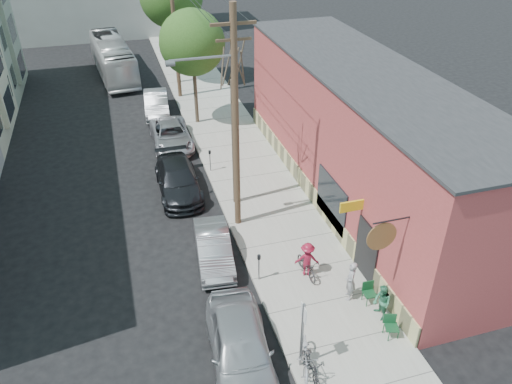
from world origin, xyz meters
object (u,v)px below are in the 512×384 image
object	(u,v)px
patio_chair_a	(370,294)
car_4	(156,103)
car_3	(171,135)
bus	(113,58)
patron_green	(382,302)
car_1	(214,248)
car_0	(240,347)
tree_leafy_mid	(192,43)
parked_bike_b	(306,356)
tree_bare	(234,145)
car_2	(178,180)
sign_post	(302,329)
cyclist	(307,259)
patio_chair_b	(392,327)
parking_meter_far	(210,157)
parked_bike_a	(311,367)
utility_pole_near	(234,120)
parking_meter_near	(259,263)
patron_grey	(350,281)

from	to	relation	value
patio_chair_a	car_4	bearing A→B (deg)	108.44
car_3	bus	bearing A→B (deg)	100.68
patron_green	car_1	world-z (taller)	patron_green
car_0	tree_leafy_mid	bearing A→B (deg)	88.90
car_0	car_3	bearing A→B (deg)	94.90
parked_bike_b	car_4	world-z (taller)	car_4
parked_bike_b	tree_bare	bearing A→B (deg)	107.30
tree_leafy_mid	car_1	world-z (taller)	tree_leafy_mid
patio_chair_a	car_2	size ratio (longest dim) A/B	0.17
bus	tree_bare	bearing A→B (deg)	-83.15
parked_bike_b	sign_post	bearing A→B (deg)	150.94
sign_post	bus	world-z (taller)	sign_post
cyclist	car_0	size ratio (longest dim) A/B	0.31
patio_chair_b	cyclist	world-z (taller)	cyclist
car_1	parking_meter_far	bearing A→B (deg)	84.82
car_4	bus	world-z (taller)	bus
parked_bike_b	car_1	xyz separation A→B (m)	(-1.68, 6.42, -0.01)
patio_chair_b	car_1	size ratio (longest dim) A/B	0.22
parking_meter_far	cyclist	world-z (taller)	cyclist
car_3	car_4	xyz separation A→B (m)	(-0.26, 5.22, 0.06)
parked_bike_a	utility_pole_near	bearing A→B (deg)	90.18
parked_bike_a	parked_bike_b	distance (m)	0.37
parking_meter_near	car_3	xyz separation A→B (m)	(-1.57, 13.31, -0.30)
car_0	cyclist	bearing A→B (deg)	48.65
tree_bare	parking_meter_near	bearing A→B (deg)	-95.37
cyclist	car_4	size ratio (longest dim) A/B	0.34
car_4	patron_grey	bearing A→B (deg)	-72.12
cyclist	car_3	world-z (taller)	cyclist
parking_meter_far	parked_bike_a	xyz separation A→B (m)	(0.26, -14.24, -0.38)
utility_pole_near	car_2	distance (m)	6.35
patron_grey	car_2	size ratio (longest dim) A/B	0.33
tree_bare	patio_chair_a	bearing A→B (deg)	-69.40
patron_grey	car_0	size ratio (longest dim) A/B	0.34
parking_meter_far	utility_pole_near	xyz separation A→B (m)	(0.14, -5.21, 4.43)
utility_pole_near	tree_leafy_mid	xyz separation A→B (m)	(0.41, 11.94, 0.01)
patron_green	cyclist	distance (m)	3.47
parking_meter_near	car_1	xyz separation A→B (m)	(-1.45, 1.84, -0.32)
tree_leafy_mid	parked_bike_b	bearing A→B (deg)	-90.88
car_4	patron_green	bearing A→B (deg)	-71.24
cyclist	car_0	distance (m)	5.12
parking_meter_near	car_3	distance (m)	13.40
car_0	parked_bike_b	bearing A→B (deg)	-16.81
patron_green	car_0	xyz separation A→B (m)	(-5.48, -0.49, -0.03)
sign_post	car_0	size ratio (longest dim) A/B	0.56
patio_chair_a	sign_post	bearing A→B (deg)	-147.23
sign_post	parking_meter_far	bearing A→B (deg)	90.42
car_1	tree_leafy_mid	bearing A→B (deg)	87.80
patron_green	car_4	distance (m)	22.48
patron_grey	bus	distance (m)	30.48
car_0	car_4	xyz separation A→B (m)	(-0.05, 22.27, -0.11)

